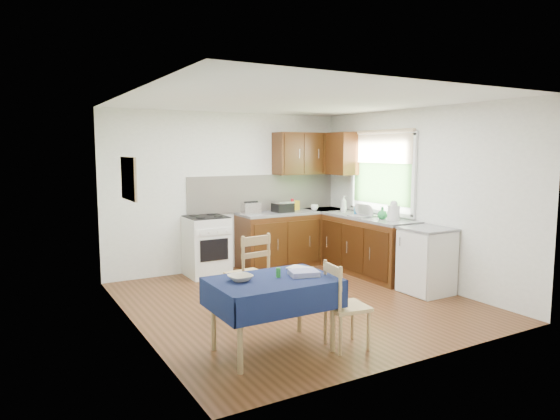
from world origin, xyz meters
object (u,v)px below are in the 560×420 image
chair_near (343,303)px  sandwich_press (283,207)px  dining_table (273,290)px  kettle (394,212)px  dish_rack (364,215)px  toaster (251,209)px  chair_far (250,271)px

chair_near → sandwich_press: sandwich_press is taller
dining_table → kettle: kettle is taller
kettle → dish_rack: bearing=100.0°
chair_near → dish_rack: size_ratio=2.06×
dining_table → sandwich_press: (1.85, 3.01, 0.39)m
sandwich_press → kettle: (0.89, -1.65, 0.04)m
sandwich_press → dish_rack: size_ratio=0.73×
dish_rack → sandwich_press: bearing=144.0°
dish_rack → kettle: 0.57m
toaster → sandwich_press: toaster is taller
dining_table → chair_far: size_ratio=1.22×
chair_far → dish_rack: size_ratio=2.32×
toaster → dish_rack: 1.75m
toaster → sandwich_press: 0.61m
chair_far → kettle: (2.45, 0.27, 0.52)m
kettle → toaster: bearing=133.4°
dining_table → kettle: size_ratio=4.02×
dining_table → chair_near: (0.62, -0.27, -0.15)m
dining_table → kettle: 3.09m
chair_near → sandwich_press: bearing=-12.7°
sandwich_press → dish_rack: dish_rack is taller
sandwich_press → dish_rack: 1.36m
dining_table → dish_rack: (2.65, 1.91, 0.32)m
sandwich_press → kettle: 1.88m
sandwich_press → kettle: size_ratio=1.04×
chair_near → toaster: (0.62, 3.22, 0.55)m
chair_far → sandwich_press: 2.52m
chair_far → dish_rack: bearing=-166.7°
dining_table → kettle: (2.75, 1.36, 0.43)m
dining_table → dish_rack: size_ratio=2.83×
toaster → dish_rack: (1.40, -1.04, -0.07)m
chair_far → chair_near: chair_far is taller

